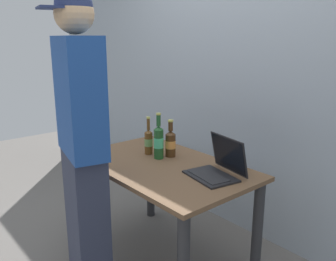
{
  "coord_description": "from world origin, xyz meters",
  "views": [
    {
      "loc": [
        1.79,
        -1.47,
        1.58
      ],
      "look_at": [
        0.06,
        0.0,
        0.98
      ],
      "focal_mm": 38.16,
      "sensor_mm": 36.0,
      "label": 1
    }
  ],
  "objects": [
    {
      "name": "person_figure",
      "position": [
        -0.06,
        -0.56,
        0.95
      ],
      "size": [
        0.49,
        0.35,
        1.84
      ],
      "color": "#2D3347",
      "rests_on": "ground"
    },
    {
      "name": "desk",
      "position": [
        0.0,
        0.0,
        0.6
      ],
      "size": [
        1.27,
        0.78,
        0.73
      ],
      "color": "brown",
      "rests_on": "ground"
    },
    {
      "name": "ground_plane",
      "position": [
        0.0,
        0.0,
        0.0
      ],
      "size": [
        8.0,
        8.0,
        0.0
      ],
      "primitive_type": "plane",
      "color": "slate",
      "rests_on": "ground"
    },
    {
      "name": "laptop",
      "position": [
        0.39,
        0.13,
        0.79
      ],
      "size": [
        0.36,
        0.33,
        0.25
      ],
      "color": "black",
      "rests_on": "desk"
    },
    {
      "name": "beer_bottle_brown",
      "position": [
        -0.24,
        0.06,
        0.83
      ],
      "size": [
        0.06,
        0.06,
        0.28
      ],
      "color": "brown",
      "rests_on": "desk"
    },
    {
      "name": "beer_bottle_amber",
      "position": [
        -0.09,
        0.15,
        0.84
      ],
      "size": [
        0.08,
        0.08,
        0.27
      ],
      "color": "#472B14",
      "rests_on": "desk"
    },
    {
      "name": "back_wall",
      "position": [
        0.0,
        0.84,
        1.3
      ],
      "size": [
        6.0,
        0.1,
        2.6
      ],
      "primitive_type": "cube",
      "color": "#99A3AD",
      "rests_on": "ground"
    },
    {
      "name": "beer_bottle_dark",
      "position": [
        -0.11,
        0.06,
        0.86
      ],
      "size": [
        0.07,
        0.07,
        0.33
      ],
      "color": "#1E5123",
      "rests_on": "desk"
    }
  ]
}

